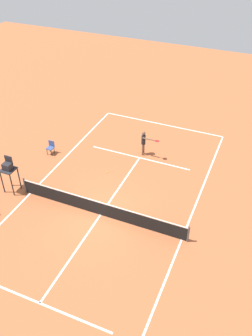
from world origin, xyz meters
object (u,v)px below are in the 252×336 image
(umpire_chair, at_px, (8,169))
(player_serving, at_px, (144,141))
(tennis_ball, at_px, (107,172))
(courtside_chair_mid, at_px, (51,147))

(umpire_chair, bearing_deg, player_serving, -131.69)
(tennis_ball, height_order, umpire_chair, umpire_chair)
(tennis_ball, distance_m, courtside_chair_mid, 4.55)
(tennis_ball, bearing_deg, player_serving, -117.13)
(player_serving, distance_m, courtside_chair_mid, 6.44)
(player_serving, xyz_separation_m, courtside_chair_mid, (5.95, 2.39, -0.56))
(player_serving, xyz_separation_m, tennis_ball, (1.46, 2.85, -1.06))
(tennis_ball, height_order, courtside_chair_mid, courtside_chair_mid)
(tennis_ball, xyz_separation_m, courtside_chair_mid, (4.49, -0.47, 0.50))
(player_serving, relative_size, umpire_chair, 0.76)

